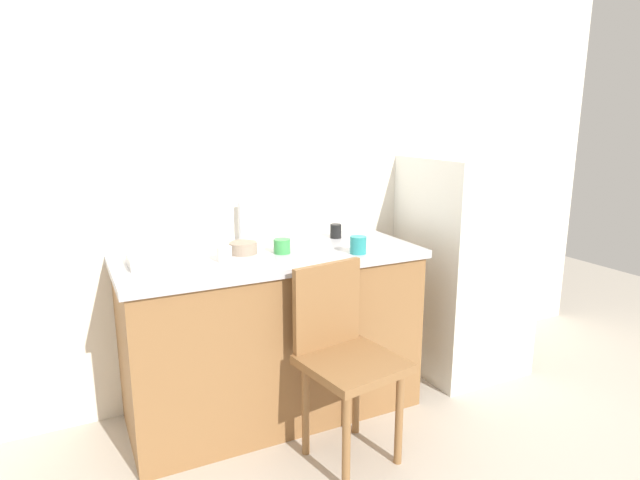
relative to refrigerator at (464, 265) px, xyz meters
The scene contains 13 objects.
ground_plane 1.44m from the refrigerator, 150.05° to the right, with size 8.00×8.00×0.00m, color #BCB2A3.
back_wall 1.32m from the refrigerator, 162.09° to the left, with size 4.80×0.10×2.55m, color silver.
cabinet_base 1.27m from the refrigerator, behind, with size 1.47×0.60×0.83m, color olive.
countertop 1.26m from the refrigerator, behind, with size 1.51×0.64×0.04m, color #B7B7BC.
faucet 1.38m from the refrigerator, 168.87° to the left, with size 0.02×0.02×0.22m, color #B7B7BC.
refrigerator is the anchor object (origin of this frame).
chair 1.20m from the refrigerator, 156.56° to the right, with size 0.46×0.46×0.89m.
dish_tray 1.80m from the refrigerator, behind, with size 0.28×0.20×0.05m, color white.
terracotta_bowl 1.40m from the refrigerator, behind, with size 0.14×0.14×0.06m, color gray.
cup_teal 0.92m from the refrigerator, 167.27° to the right, with size 0.08×0.08×0.09m, color teal.
cup_black 0.85m from the refrigerator, 168.53° to the left, with size 0.06×0.06×0.08m, color black.
cup_green 1.23m from the refrigerator, behind, with size 0.08×0.08×0.07m, color green.
cup_white 1.52m from the refrigerator, behind, with size 0.07×0.07×0.07m, color white.
Camera 1 is at (-1.05, -1.76, 1.53)m, focal length 29.72 mm.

